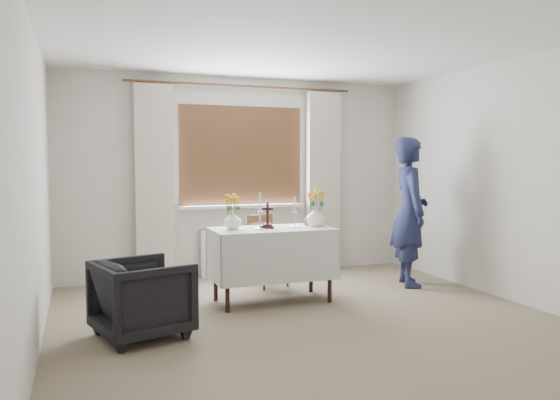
# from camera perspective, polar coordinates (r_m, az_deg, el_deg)

# --- Properties ---
(ground) EXTENTS (5.00, 5.00, 0.00)m
(ground) POSITION_cam_1_polar(r_m,az_deg,el_deg) (4.82, 4.56, -13.39)
(ground) COLOR gray
(ground) RESTS_ON ground
(altar_table) EXTENTS (1.24, 0.64, 0.76)m
(altar_table) POSITION_cam_1_polar(r_m,az_deg,el_deg) (5.65, -0.82, -6.80)
(altar_table) COLOR white
(altar_table) RESTS_ON ground
(wooden_chair) EXTENTS (0.47, 0.47, 0.83)m
(wooden_chair) POSITION_cam_1_polar(r_m,az_deg,el_deg) (6.35, -1.28, -5.30)
(wooden_chair) COLOR #53371C
(wooden_chair) RESTS_ON ground
(armchair) EXTENTS (0.87, 0.86, 0.65)m
(armchair) POSITION_cam_1_polar(r_m,az_deg,el_deg) (4.69, -14.18, -9.91)
(armchair) COLOR black
(armchair) RESTS_ON ground
(person) EXTENTS (0.59, 0.73, 1.73)m
(person) POSITION_cam_1_polar(r_m,az_deg,el_deg) (6.52, 13.40, -1.18)
(person) COLOR #21274F
(person) RESTS_ON ground
(radiator) EXTENTS (1.10, 0.10, 0.60)m
(radiator) POSITION_cam_1_polar(r_m,az_deg,el_deg) (6.97, -3.84, -5.43)
(radiator) COLOR silver
(radiator) RESTS_ON ground
(wooden_cross) EXTENTS (0.15, 0.13, 0.27)m
(wooden_cross) POSITION_cam_1_polar(r_m,az_deg,el_deg) (5.57, -1.31, -1.61)
(wooden_cross) COLOR black
(wooden_cross) RESTS_ON altar_table
(candlestick_left) EXTENTS (0.11, 0.11, 0.37)m
(candlestick_left) POSITION_cam_1_polar(r_m,az_deg,el_deg) (5.50, -2.09, -1.14)
(candlestick_left) COLOR silver
(candlestick_left) RESTS_ON altar_table
(candlestick_right) EXTENTS (0.11, 0.11, 0.32)m
(candlestick_right) POSITION_cam_1_polar(r_m,az_deg,el_deg) (5.71, 1.53, -1.21)
(candlestick_right) COLOR silver
(candlestick_right) RESTS_ON altar_table
(flower_vase_left) EXTENTS (0.23, 0.23, 0.18)m
(flower_vase_left) POSITION_cam_1_polar(r_m,az_deg,el_deg) (5.51, -4.97, -2.11)
(flower_vase_left) COLOR white
(flower_vase_left) RESTS_ON altar_table
(flower_vase_right) EXTENTS (0.26, 0.26, 0.21)m
(flower_vase_right) POSITION_cam_1_polar(r_m,az_deg,el_deg) (5.76, 3.73, -1.74)
(flower_vase_right) COLOR white
(flower_vase_right) RESTS_ON altar_table
(wicker_basket) EXTENTS (0.23, 0.23, 0.08)m
(wicker_basket) POSITION_cam_1_polar(r_m,az_deg,el_deg) (5.88, 3.49, -2.26)
(wicker_basket) COLOR brown
(wicker_basket) RESTS_ON altar_table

